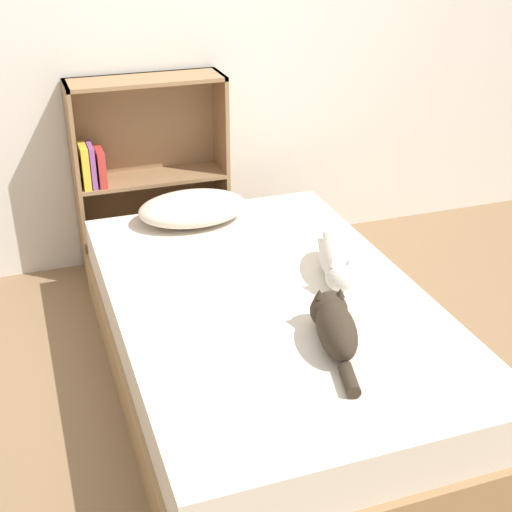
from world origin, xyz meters
TOP-DOWN VIEW (x-y plane):
  - ground_plane at (0.00, 0.00)m, footprint 8.00×8.00m
  - wall_back at (0.00, 1.35)m, footprint 8.00×0.06m
  - bed at (0.00, 0.00)m, footprint 1.25×2.00m
  - pillow at (-0.10, 0.79)m, footprint 0.53×0.36m
  - cat_light at (0.32, 0.05)m, footprint 0.26×0.53m
  - cat_dark at (0.10, -0.40)m, footprint 0.21×0.49m
  - bookshelf at (-0.24, 1.23)m, footprint 0.79×0.26m

SIDE VIEW (x-z plane):
  - ground_plane at x=0.00m, z-range 0.00..0.00m
  - bed at x=0.00m, z-range 0.00..0.41m
  - pillow at x=-0.10m, z-range 0.42..0.56m
  - cat_dark at x=0.10m, z-range 0.41..0.57m
  - cat_light at x=0.32m, z-range 0.41..0.57m
  - bookshelf at x=-0.24m, z-range 0.01..1.05m
  - wall_back at x=0.00m, z-range 0.00..2.50m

